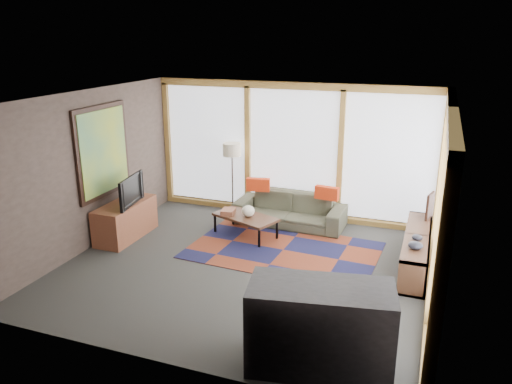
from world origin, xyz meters
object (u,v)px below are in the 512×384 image
(coffee_table, at_px, (246,226))
(tv_console, at_px, (126,220))
(bookshelf, at_px, (416,250))
(bar_counter, at_px, (320,327))
(sofa, at_px, (290,210))
(television, at_px, (127,190))
(floor_lamp, at_px, (232,178))

(coffee_table, relative_size, tv_console, 0.89)
(bookshelf, relative_size, bar_counter, 1.38)
(sofa, bearing_deg, tv_console, -146.97)
(tv_console, xyz_separation_m, television, (0.10, -0.03, 0.57))
(coffee_table, distance_m, bookshelf, 2.92)
(sofa, relative_size, coffee_table, 1.81)
(coffee_table, xyz_separation_m, tv_console, (-1.96, -0.77, 0.13))
(tv_console, xyz_separation_m, bar_counter, (4.02, -2.36, 0.17))
(tv_console, bearing_deg, coffee_table, 21.53)
(floor_lamp, distance_m, tv_console, 2.25)
(sofa, bearing_deg, bookshelf, -21.94)
(sofa, xyz_separation_m, tv_console, (-2.54, -1.56, 0.02))
(bookshelf, bearing_deg, sofa, 156.54)
(bookshelf, relative_size, television, 2.36)
(television, bearing_deg, floor_lamp, -41.96)
(bar_counter, bearing_deg, tv_console, 139.39)
(bookshelf, bearing_deg, tv_console, -173.53)
(bar_counter, bearing_deg, sofa, 100.44)
(floor_lamp, relative_size, coffee_table, 1.26)
(television, bearing_deg, tv_console, 62.05)
(coffee_table, height_order, bar_counter, bar_counter)
(television, distance_m, bar_counter, 4.58)
(floor_lamp, bearing_deg, coffee_table, -56.84)
(floor_lamp, relative_size, television, 1.60)
(bar_counter, bearing_deg, bookshelf, 63.57)
(bookshelf, xyz_separation_m, tv_console, (-4.87, -0.55, 0.05))
(sofa, bearing_deg, television, -145.39)
(bar_counter, bearing_deg, television, 139.13)
(tv_console, distance_m, bar_counter, 4.67)
(tv_console, height_order, bar_counter, bar_counter)
(floor_lamp, height_order, television, floor_lamp)
(floor_lamp, relative_size, tv_console, 1.13)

